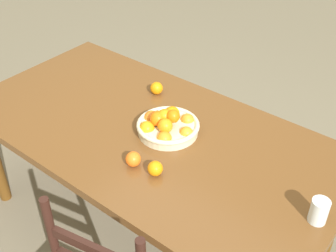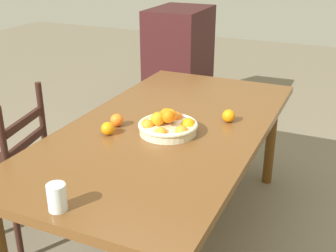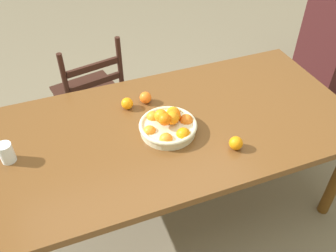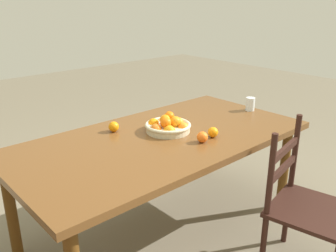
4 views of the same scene
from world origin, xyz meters
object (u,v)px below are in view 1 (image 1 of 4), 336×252
(orange_loose_0, at_px, (133,159))
(orange_loose_1, at_px, (155,168))
(drinking_glass, at_px, (319,211))
(dining_table, at_px, (149,140))
(fruit_bowl, at_px, (167,126))
(orange_loose_2, at_px, (157,88))

(orange_loose_0, relative_size, orange_loose_1, 1.03)
(drinking_glass, bearing_deg, dining_table, -2.51)
(fruit_bowl, xyz_separation_m, orange_loose_2, (0.28, -0.25, -0.01))
(orange_loose_0, relative_size, orange_loose_2, 0.99)
(orange_loose_0, bearing_deg, orange_loose_2, -59.92)
(dining_table, height_order, orange_loose_1, orange_loose_1)
(orange_loose_2, bearing_deg, fruit_bowl, 138.04)
(fruit_bowl, distance_m, drinking_glass, 0.84)
(fruit_bowl, relative_size, orange_loose_0, 4.46)
(orange_loose_0, relative_size, drinking_glass, 0.66)
(orange_loose_0, bearing_deg, drinking_glass, -165.19)
(orange_loose_1, distance_m, orange_loose_2, 0.68)
(dining_table, height_order, orange_loose_0, orange_loose_0)
(orange_loose_2, height_order, drinking_glass, drinking_glass)
(dining_table, height_order, drinking_glass, drinking_glass)
(orange_loose_0, bearing_deg, fruit_bowl, -83.02)
(dining_table, distance_m, fruit_bowl, 0.15)
(orange_loose_1, xyz_separation_m, drinking_glass, (-0.68, -0.20, 0.02))
(dining_table, xyz_separation_m, orange_loose_1, (-0.24, 0.24, 0.10))
(orange_loose_1, bearing_deg, orange_loose_0, 7.13)
(dining_table, distance_m, orange_loose_0, 0.30)
(fruit_bowl, bearing_deg, orange_loose_2, -41.96)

